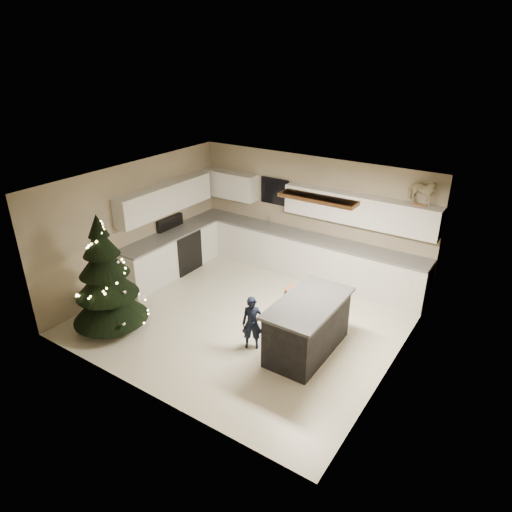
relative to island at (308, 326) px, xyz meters
The scene contains 8 objects.
ground_plane 1.53m from the island, 169.42° to the left, with size 5.50×5.50×0.00m, color beige.
room_shell 1.91m from the island, 169.18° to the left, with size 5.52×5.02×2.61m.
cabinetry 3.04m from the island, 140.70° to the left, with size 5.50×3.20×2.00m.
island is the anchor object (origin of this frame).
bar_stool 0.98m from the island, 132.51° to the left, with size 0.34×0.34×0.66m.
christmas_tree 3.57m from the island, 157.88° to the right, with size 1.37×1.32×2.19m.
toddler 0.92m from the island, 152.34° to the right, with size 0.35×0.23×0.96m, color black.
rocking_horse 3.27m from the island, 71.44° to the left, with size 0.63×0.40×0.51m.
Camera 1 is at (4.21, -6.00, 4.71)m, focal length 32.00 mm.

